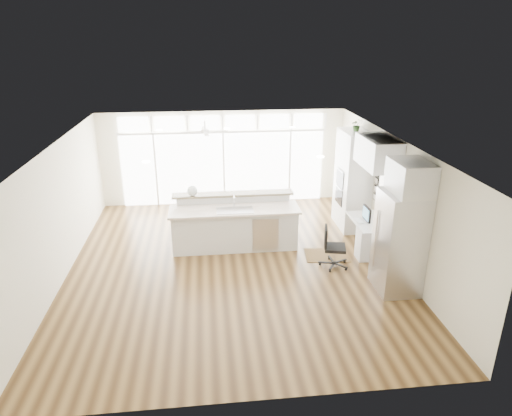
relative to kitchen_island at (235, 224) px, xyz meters
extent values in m
cube|color=#462D15|center=(-0.10, -0.85, -0.60)|extent=(7.00, 8.00, 0.02)
cube|color=white|center=(-0.10, -0.85, 2.11)|extent=(7.00, 8.00, 0.02)
cube|color=white|center=(-0.10, 3.15, 0.76)|extent=(7.00, 0.04, 2.70)
cube|color=white|center=(-0.10, -4.85, 0.76)|extent=(7.00, 0.04, 2.70)
cube|color=white|center=(-3.60, -0.85, 0.76)|extent=(0.04, 8.00, 2.70)
cube|color=white|center=(3.40, -0.85, 0.76)|extent=(0.04, 8.00, 2.70)
cube|color=white|center=(-0.10, 3.09, 0.46)|extent=(5.80, 0.06, 2.08)
cube|color=white|center=(-0.10, 3.09, 1.79)|extent=(5.90, 0.06, 0.40)
cube|color=white|center=(3.36, -0.55, 0.96)|extent=(0.04, 0.85, 0.85)
cube|color=white|center=(-0.60, 1.95, 1.89)|extent=(1.16, 1.16, 0.32)
cube|color=#EFDECB|center=(-0.10, -0.65, 2.09)|extent=(3.40, 3.00, 0.02)
cube|color=silver|center=(3.07, 0.95, 0.66)|extent=(0.64, 1.20, 2.50)
cube|color=silver|center=(3.03, -0.55, -0.21)|extent=(0.72, 1.30, 0.76)
cube|color=silver|center=(3.07, -0.55, 1.76)|extent=(0.64, 1.30, 0.64)
cube|color=silver|center=(3.01, -2.20, 0.41)|extent=(0.76, 0.90, 2.00)
cube|color=silver|center=(3.07, -2.20, 1.71)|extent=(0.64, 0.90, 0.60)
cube|color=black|center=(3.36, 0.07, 0.81)|extent=(0.06, 0.22, 0.80)
cube|color=silver|center=(0.00, 0.00, 0.00)|extent=(2.99, 1.13, 1.19)
cube|color=#3D2813|center=(2.05, -0.67, -0.59)|extent=(1.04, 0.79, 0.01)
cube|color=black|center=(2.07, -1.19, -0.14)|extent=(0.56, 0.53, 0.91)
sphere|color=silver|center=(-0.95, 0.40, 0.71)|extent=(0.26, 0.26, 0.24)
cube|color=black|center=(2.95, -0.55, 0.34)|extent=(0.08, 0.43, 0.36)
cube|color=white|center=(2.78, -0.55, 0.17)|extent=(0.13, 0.32, 0.02)
imported|color=#355D28|center=(3.07, 0.95, 2.02)|extent=(0.27, 0.30, 0.24)
camera|label=1|loc=(-0.60, -9.74, 4.17)|focal=32.00mm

